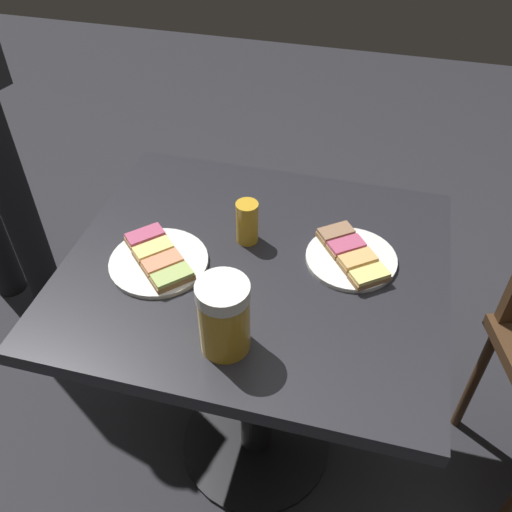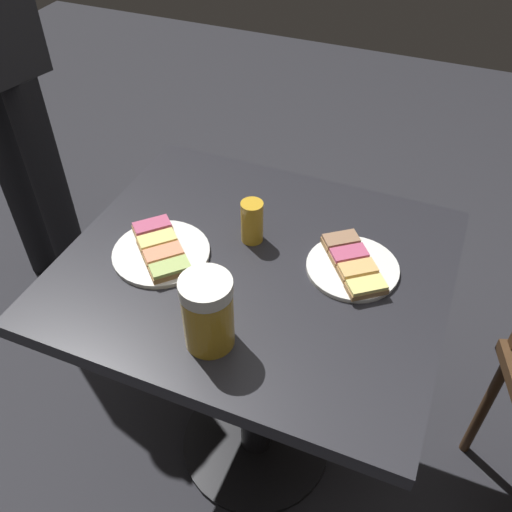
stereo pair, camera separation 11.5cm
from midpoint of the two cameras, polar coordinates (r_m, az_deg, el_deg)
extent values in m
plane|color=#28282D|center=(1.78, -1.96, -18.73)|extent=(6.00, 6.00, 0.00)
cylinder|color=black|center=(1.77, -1.97, -18.62)|extent=(0.44, 0.44, 0.01)
cylinder|color=black|center=(1.46, -2.31, -11.69)|extent=(0.09, 0.09, 0.72)
cube|color=#232328|center=(1.18, -2.80, -1.48)|extent=(0.80, 0.69, 0.04)
cylinder|color=white|center=(1.19, -12.72, -0.71)|extent=(0.21, 0.21, 0.01)
cube|color=#9E7547|center=(1.13, -11.48, -2.43)|extent=(0.09, 0.09, 0.01)
cube|color=#ADC66B|center=(1.13, -11.55, -2.07)|extent=(0.08, 0.09, 0.01)
cube|color=#9E7547|center=(1.17, -12.37, -1.01)|extent=(0.09, 0.09, 0.01)
cube|color=#EA8E66|center=(1.16, -12.44, -0.65)|extent=(0.08, 0.09, 0.01)
cube|color=#9E7547|center=(1.20, -13.21, 0.33)|extent=(0.09, 0.09, 0.01)
cube|color=#EFE07A|center=(1.19, -13.29, 0.69)|extent=(0.08, 0.09, 0.01)
cube|color=#9E7547|center=(1.24, -14.01, 1.60)|extent=(0.09, 0.09, 0.01)
cube|color=#BC4C70|center=(1.23, -14.09, 1.95)|extent=(0.08, 0.09, 0.01)
cylinder|color=white|center=(1.18, 7.03, -0.40)|extent=(0.19, 0.19, 0.01)
cube|color=#9E7547|center=(1.13, 8.74, -2.25)|extent=(0.09, 0.08, 0.01)
cube|color=#EFE07A|center=(1.12, 8.79, -1.89)|extent=(0.08, 0.08, 0.01)
cube|color=#9E7547|center=(1.16, 7.61, -0.74)|extent=(0.09, 0.08, 0.01)
cube|color=#E5B266|center=(1.15, 7.66, -0.38)|extent=(0.08, 0.08, 0.01)
cube|color=#9E7547|center=(1.19, 6.55, 0.71)|extent=(0.09, 0.08, 0.01)
cube|color=#BC4C70|center=(1.18, 6.58, 1.07)|extent=(0.08, 0.08, 0.01)
cube|color=#9E7547|center=(1.22, 5.53, 2.08)|extent=(0.09, 0.08, 0.01)
cube|color=#997051|center=(1.21, 5.56, 2.44)|extent=(0.08, 0.08, 0.01)
cylinder|color=gold|center=(0.98, -6.68, -6.92)|extent=(0.09, 0.09, 0.13)
cylinder|color=white|center=(0.92, -7.05, -3.86)|extent=(0.09, 0.09, 0.03)
torus|color=silver|center=(1.01, -8.07, -4.49)|extent=(0.07, 0.07, 0.08)
cylinder|color=gold|center=(1.19, -3.69, 3.37)|extent=(0.05, 0.05, 0.10)
cylinder|color=#472D19|center=(1.72, 19.75, -12.12)|extent=(0.03, 0.03, 0.45)
cylinder|color=black|center=(1.97, -24.61, 3.52)|extent=(0.11, 0.11, 0.87)
camera|label=1|loc=(0.06, -92.87, -2.67)|focal=38.87mm
camera|label=2|loc=(0.06, 87.13, 2.67)|focal=38.87mm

